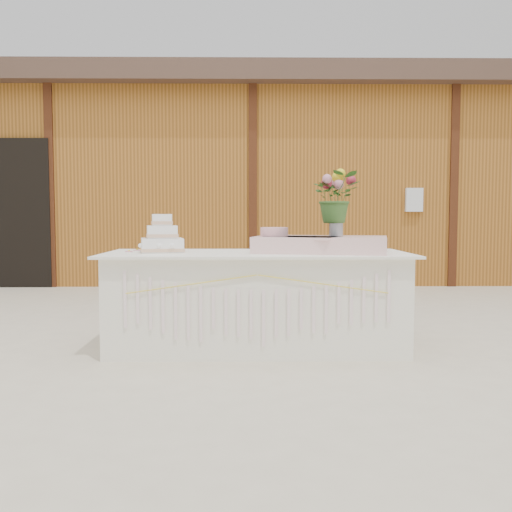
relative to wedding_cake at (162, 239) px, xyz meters
The scene contains 9 objects.
ground 1.16m from the wedding_cake, ahead, with size 80.00×80.00×0.00m, color beige.
barn 6.05m from the wedding_cake, 82.87° to the left, with size 12.60×4.60×3.30m.
cake_table 0.90m from the wedding_cake, ahead, with size 2.40×1.00×0.77m.
wedding_cake is the anchor object (origin of this frame).
pink_cake_stand 0.90m from the wedding_cake, ahead, with size 0.28×0.28×0.20m.
satin_runner 1.27m from the wedding_cake, ahead, with size 1.02×0.59×0.13m, color beige.
flower_vase 1.40m from the wedding_cake, ahead, with size 0.11×0.11×0.15m, color #AAA9AE.
bouquet 1.45m from the wedding_cake, ahead, with size 0.37×0.32×0.41m, color #375F26.
loose_flowers 0.26m from the wedding_cake, 161.44° to the left, with size 0.12×0.30×0.02m, color pink, non-canonical shape.
Camera 1 is at (-0.06, -4.52, 1.06)m, focal length 40.00 mm.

